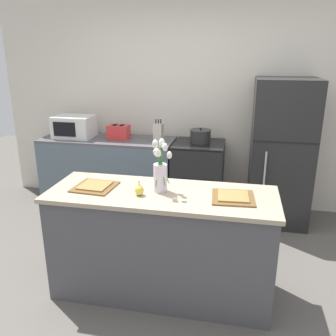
{
  "coord_description": "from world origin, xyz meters",
  "views": [
    {
      "loc": [
        0.57,
        -2.52,
        1.95
      ],
      "look_at": [
        0.0,
        0.25,
        1.02
      ],
      "focal_mm": 38.0,
      "sensor_mm": 36.0,
      "label": 1
    }
  ],
  "objects_px": {
    "pear_figurine": "(139,190)",
    "knife_block": "(158,132)",
    "cooking_pot": "(200,136)",
    "refrigerator": "(281,153)",
    "microwave": "(74,127)",
    "plate_setting_left": "(95,186)",
    "flower_vase": "(160,171)",
    "toaster": "(119,132)",
    "plate_setting_right": "(233,197)",
    "stove_range": "(198,179)"
  },
  "relations": [
    {
      "from": "plate_setting_left",
      "to": "toaster",
      "type": "xyz_separation_m",
      "value": [
        -0.36,
        1.63,
        0.08
      ]
    },
    {
      "from": "plate_setting_right",
      "to": "knife_block",
      "type": "xyz_separation_m",
      "value": [
        -0.95,
        1.59,
        0.11
      ]
    },
    {
      "from": "stove_range",
      "to": "knife_block",
      "type": "relative_size",
      "value": 3.36
    },
    {
      "from": "refrigerator",
      "to": "microwave",
      "type": "distance_m",
      "value": 2.55
    },
    {
      "from": "flower_vase",
      "to": "plate_setting_left",
      "type": "distance_m",
      "value": 0.56
    },
    {
      "from": "plate_setting_right",
      "to": "toaster",
      "type": "bearing_deg",
      "value": 131.92
    },
    {
      "from": "plate_setting_left",
      "to": "knife_block",
      "type": "relative_size",
      "value": 1.24
    },
    {
      "from": "plate_setting_left",
      "to": "cooking_pot",
      "type": "height_order",
      "value": "cooking_pot"
    },
    {
      "from": "plate_setting_left",
      "to": "cooking_pot",
      "type": "distance_m",
      "value": 1.79
    },
    {
      "from": "cooking_pot",
      "to": "microwave",
      "type": "bearing_deg",
      "value": -178.14
    },
    {
      "from": "pear_figurine",
      "to": "cooking_pot",
      "type": "distance_m",
      "value": 1.76
    },
    {
      "from": "refrigerator",
      "to": "pear_figurine",
      "type": "xyz_separation_m",
      "value": [
        -1.2,
        -1.69,
        0.11
      ]
    },
    {
      "from": "plate_setting_left",
      "to": "plate_setting_right",
      "type": "bearing_deg",
      "value": 0.0
    },
    {
      "from": "microwave",
      "to": "stove_range",
      "type": "bearing_deg",
      "value": 0.02
    },
    {
      "from": "stove_range",
      "to": "cooking_pot",
      "type": "height_order",
      "value": "cooking_pot"
    },
    {
      "from": "microwave",
      "to": "knife_block",
      "type": "bearing_deg",
      "value": -0.63
    },
    {
      "from": "pear_figurine",
      "to": "knife_block",
      "type": "relative_size",
      "value": 0.44
    },
    {
      "from": "microwave",
      "to": "knife_block",
      "type": "relative_size",
      "value": 1.78
    },
    {
      "from": "plate_setting_right",
      "to": "stove_range",
      "type": "bearing_deg",
      "value": 105.73
    },
    {
      "from": "stove_range",
      "to": "pear_figurine",
      "type": "xyz_separation_m",
      "value": [
        -0.25,
        -1.69,
        0.49
      ]
    },
    {
      "from": "stove_range",
      "to": "microwave",
      "type": "bearing_deg",
      "value": -179.98
    },
    {
      "from": "refrigerator",
      "to": "flower_vase",
      "type": "relative_size",
      "value": 3.91
    },
    {
      "from": "cooking_pot",
      "to": "microwave",
      "type": "xyz_separation_m",
      "value": [
        -1.6,
        -0.05,
        0.06
      ]
    },
    {
      "from": "knife_block",
      "to": "flower_vase",
      "type": "bearing_deg",
      "value": -76.34
    },
    {
      "from": "plate_setting_left",
      "to": "knife_block",
      "type": "bearing_deg",
      "value": 84.32
    },
    {
      "from": "flower_vase",
      "to": "microwave",
      "type": "bearing_deg",
      "value": 133.27
    },
    {
      "from": "flower_vase",
      "to": "toaster",
      "type": "height_order",
      "value": "flower_vase"
    },
    {
      "from": "plate_setting_right",
      "to": "microwave",
      "type": "distance_m",
      "value": 2.61
    },
    {
      "from": "stove_range",
      "to": "plate_setting_left",
      "type": "xyz_separation_m",
      "value": [
        -0.65,
        -1.61,
        0.46
      ]
    },
    {
      "from": "toaster",
      "to": "cooking_pot",
      "type": "bearing_deg",
      "value": 1.33
    },
    {
      "from": "flower_vase",
      "to": "toaster",
      "type": "relative_size",
      "value": 1.53
    },
    {
      "from": "pear_figurine",
      "to": "microwave",
      "type": "relative_size",
      "value": 0.25
    },
    {
      "from": "toaster",
      "to": "microwave",
      "type": "bearing_deg",
      "value": -177.2
    },
    {
      "from": "pear_figurine",
      "to": "microwave",
      "type": "distance_m",
      "value": 2.16
    },
    {
      "from": "pear_figurine",
      "to": "knife_block",
      "type": "bearing_deg",
      "value": 98.14
    },
    {
      "from": "toaster",
      "to": "knife_block",
      "type": "distance_m",
      "value": 0.52
    },
    {
      "from": "pear_figurine",
      "to": "knife_block",
      "type": "distance_m",
      "value": 1.7
    },
    {
      "from": "plate_setting_left",
      "to": "microwave",
      "type": "relative_size",
      "value": 0.7
    },
    {
      "from": "cooking_pot",
      "to": "pear_figurine",
      "type": "bearing_deg",
      "value": -98.58
    },
    {
      "from": "flower_vase",
      "to": "cooking_pot",
      "type": "xyz_separation_m",
      "value": [
        0.12,
        1.63,
        -0.09
      ]
    },
    {
      "from": "stove_range",
      "to": "refrigerator",
      "type": "relative_size",
      "value": 0.54
    },
    {
      "from": "plate_setting_right",
      "to": "pear_figurine",
      "type": "bearing_deg",
      "value": -173.15
    },
    {
      "from": "refrigerator",
      "to": "cooking_pot",
      "type": "xyz_separation_m",
      "value": [
        -0.94,
        0.05,
        0.15
      ]
    },
    {
      "from": "pear_figurine",
      "to": "cooking_pot",
      "type": "bearing_deg",
      "value": 81.42
    },
    {
      "from": "pear_figurine",
      "to": "plate_setting_left",
      "type": "xyz_separation_m",
      "value": [
        -0.4,
        0.08,
        -0.04
      ]
    },
    {
      "from": "refrigerator",
      "to": "pear_figurine",
      "type": "bearing_deg",
      "value": -125.44
    },
    {
      "from": "flower_vase",
      "to": "plate_setting_right",
      "type": "distance_m",
      "value": 0.59
    },
    {
      "from": "stove_range",
      "to": "toaster",
      "type": "distance_m",
      "value": 1.15
    },
    {
      "from": "flower_vase",
      "to": "pear_figurine",
      "type": "relative_size",
      "value": 3.65
    },
    {
      "from": "refrigerator",
      "to": "microwave",
      "type": "relative_size",
      "value": 3.5
    }
  ]
}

